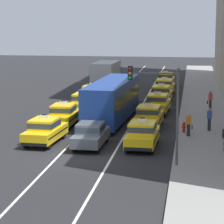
{
  "coord_description": "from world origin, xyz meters",
  "views": [
    {
      "loc": [
        6.23,
        -31.25,
        8.35
      ],
      "look_at": [
        0.43,
        8.53,
        1.3
      ],
      "focal_mm": 89.68,
      "sensor_mm": 36.0,
      "label": 1
    }
  ],
  "objects_px": {
    "taxi_left_fourth": "(93,93)",
    "taxi_right_nearest": "(142,134)",
    "fire_hydrant": "(184,127)",
    "box_truck_left_fifth": "(107,75)",
    "taxi_right_fourth": "(161,94)",
    "traffic_light_pole": "(160,99)",
    "taxi_left_second": "(64,115)",
    "pedestrian_by_storefront": "(209,119)",
    "taxi_right_third": "(158,103)",
    "taxi_right_sixth": "(166,79)",
    "taxi_left_nearest": "(45,130)",
    "taxi_center_third": "(127,95)",
    "sedan_center_nearest": "(91,134)",
    "taxi_left_sixth": "(114,77)",
    "pedestrian_near_crosswalk": "(210,100)",
    "bus_center_second": "(112,99)",
    "taxi_right_second": "(149,116)",
    "pedestrian_mid_block": "(189,125)",
    "taxi_right_fifth": "(164,87)",
    "taxi_left_third": "(84,102)"
  },
  "relations": [
    {
      "from": "taxi_right_fifth",
      "to": "traffic_light_pole",
      "type": "relative_size",
      "value": 0.83
    },
    {
      "from": "taxi_right_third",
      "to": "fire_hydrant",
      "type": "xyz_separation_m",
      "value": [
        2.37,
        -8.26,
        -0.33
      ]
    },
    {
      "from": "taxi_left_second",
      "to": "taxi_right_fifth",
      "type": "bearing_deg",
      "value": 69.36
    },
    {
      "from": "taxi_left_second",
      "to": "taxi_left_sixth",
      "type": "bearing_deg",
      "value": 89.65
    },
    {
      "from": "pedestrian_mid_block",
      "to": "traffic_light_pole",
      "type": "bearing_deg",
      "value": -101.44
    },
    {
      "from": "pedestrian_mid_block",
      "to": "box_truck_left_fifth",
      "type": "bearing_deg",
      "value": 112.11
    },
    {
      "from": "taxi_left_third",
      "to": "taxi_right_nearest",
      "type": "bearing_deg",
      "value": -63.15
    },
    {
      "from": "taxi_right_third",
      "to": "taxi_right_sixth",
      "type": "xyz_separation_m",
      "value": [
        -0.22,
        17.66,
        0.0
      ]
    },
    {
      "from": "taxi_left_nearest",
      "to": "pedestrian_near_crosswalk",
      "type": "distance_m",
      "value": 17.82
    },
    {
      "from": "pedestrian_near_crosswalk",
      "to": "bus_center_second",
      "type": "bearing_deg",
      "value": -142.49
    },
    {
      "from": "bus_center_second",
      "to": "traffic_light_pole",
      "type": "xyz_separation_m",
      "value": [
        4.47,
        -12.69,
        2.0
      ]
    },
    {
      "from": "taxi_right_fifth",
      "to": "pedestrian_near_crosswalk",
      "type": "height_order",
      "value": "taxi_right_fifth"
    },
    {
      "from": "pedestrian_mid_block",
      "to": "fire_hydrant",
      "type": "bearing_deg",
      "value": 107.26
    },
    {
      "from": "taxi_center_third",
      "to": "bus_center_second",
      "type": "bearing_deg",
      "value": -90.47
    },
    {
      "from": "bus_center_second",
      "to": "taxi_right_sixth",
      "type": "xyz_separation_m",
      "value": [
        3.08,
        21.94,
        -0.94
      ]
    },
    {
      "from": "taxi_right_sixth",
      "to": "fire_hydrant",
      "type": "distance_m",
      "value": 26.05
    },
    {
      "from": "taxi_left_fourth",
      "to": "box_truck_left_fifth",
      "type": "xyz_separation_m",
      "value": [
        0.19,
        7.74,
        0.9
      ]
    },
    {
      "from": "taxi_left_fourth",
      "to": "taxi_center_third",
      "type": "bearing_deg",
      "value": -8.9
    },
    {
      "from": "taxi_right_second",
      "to": "pedestrian_mid_block",
      "type": "distance_m",
      "value": 4.3
    },
    {
      "from": "taxi_left_second",
      "to": "taxi_right_sixth",
      "type": "relative_size",
      "value": 1.0
    },
    {
      "from": "taxi_left_fourth",
      "to": "taxi_right_nearest",
      "type": "relative_size",
      "value": 1.01
    },
    {
      "from": "taxi_left_second",
      "to": "pedestrian_mid_block",
      "type": "distance_m",
      "value": 9.83
    },
    {
      "from": "taxi_left_nearest",
      "to": "bus_center_second",
      "type": "relative_size",
      "value": 0.41
    },
    {
      "from": "taxi_left_nearest",
      "to": "taxi_center_third",
      "type": "distance_m",
      "value": 17.37
    },
    {
      "from": "box_truck_left_fifth",
      "to": "taxi_right_nearest",
      "type": "bearing_deg",
      "value": -76.35
    },
    {
      "from": "taxi_left_third",
      "to": "taxi_left_nearest",
      "type": "bearing_deg",
      "value": -91.1
    },
    {
      "from": "taxi_right_fifth",
      "to": "pedestrian_mid_block",
      "type": "distance_m",
      "value": 20.77
    },
    {
      "from": "box_truck_left_fifth",
      "to": "taxi_right_fourth",
      "type": "relative_size",
      "value": 1.53
    },
    {
      "from": "taxi_left_sixth",
      "to": "pedestrian_near_crosswalk",
      "type": "relative_size",
      "value": 2.88
    },
    {
      "from": "taxi_right_nearest",
      "to": "taxi_right_fourth",
      "type": "xyz_separation_m",
      "value": [
        0.12,
        18.37,
        0.0
      ]
    },
    {
      "from": "bus_center_second",
      "to": "taxi_right_nearest",
      "type": "relative_size",
      "value": 2.45
    },
    {
      "from": "taxi_left_nearest",
      "to": "taxi_right_sixth",
      "type": "distance_m",
      "value": 30.66
    },
    {
      "from": "taxi_left_fourth",
      "to": "taxi_right_fifth",
      "type": "bearing_deg",
      "value": 42.51
    },
    {
      "from": "bus_center_second",
      "to": "fire_hydrant",
      "type": "distance_m",
      "value": 7.04
    },
    {
      "from": "taxi_right_third",
      "to": "taxi_right_sixth",
      "type": "height_order",
      "value": "same"
    },
    {
      "from": "taxi_right_fifth",
      "to": "taxi_right_nearest",
      "type": "bearing_deg",
      "value": -90.32
    },
    {
      "from": "traffic_light_pole",
      "to": "box_truck_left_fifth",
      "type": "bearing_deg",
      "value": 104.13
    },
    {
      "from": "fire_hydrant",
      "to": "taxi_right_nearest",
      "type": "bearing_deg",
      "value": -120.08
    },
    {
      "from": "box_truck_left_fifth",
      "to": "sedan_center_nearest",
      "type": "bearing_deg",
      "value": -83.52
    },
    {
      "from": "taxi_left_second",
      "to": "pedestrian_by_storefront",
      "type": "bearing_deg",
      "value": -4.89
    },
    {
      "from": "taxi_left_sixth",
      "to": "taxi_left_nearest",
      "type": "bearing_deg",
      "value": -90.06
    },
    {
      "from": "bus_center_second",
      "to": "taxi_center_third",
      "type": "relative_size",
      "value": 2.47
    },
    {
      "from": "taxi_right_nearest",
      "to": "taxi_left_fourth",
      "type": "bearing_deg",
      "value": 109.75
    },
    {
      "from": "taxi_left_sixth",
      "to": "taxi_right_third",
      "type": "distance_m",
      "value": 20.52
    },
    {
      "from": "pedestrian_by_storefront",
      "to": "box_truck_left_fifth",
      "type": "bearing_deg",
      "value": 117.27
    },
    {
      "from": "sedan_center_nearest",
      "to": "taxi_left_second",
      "type": "bearing_deg",
      "value": 116.88
    },
    {
      "from": "sedan_center_nearest",
      "to": "taxi_left_nearest",
      "type": "bearing_deg",
      "value": 169.14
    },
    {
      "from": "pedestrian_by_storefront",
      "to": "fire_hydrant",
      "type": "distance_m",
      "value": 2.02
    },
    {
      "from": "pedestrian_by_storefront",
      "to": "fire_hydrant",
      "type": "bearing_deg",
      "value": -154.76
    },
    {
      "from": "taxi_right_second",
      "to": "taxi_right_fourth",
      "type": "xyz_separation_m",
      "value": [
        0.23,
        12.02,
        0.0
      ]
    }
  ]
}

